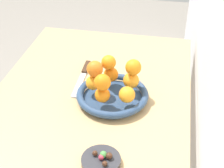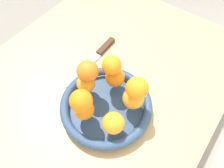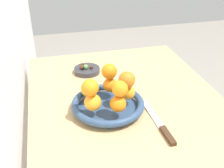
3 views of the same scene
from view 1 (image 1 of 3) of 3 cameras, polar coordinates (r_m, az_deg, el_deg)
dining_table at (r=1.38m, az=-3.50°, el=-4.90°), size 1.10×0.76×0.74m
fruit_bowl at (r=1.29m, az=0.08°, el=-1.92°), size 0.27×0.27×0.04m
candy_dish at (r=1.06m, az=-1.83°, el=-12.70°), size 0.12×0.12×0.02m
orange_0 at (r=1.29m, az=3.20°, el=0.60°), size 0.06×0.06×0.06m
orange_1 at (r=1.32m, az=-0.18°, el=1.61°), size 0.06×0.06×0.06m
orange_2 at (r=1.28m, az=-3.17°, el=0.20°), size 0.05×0.05×0.05m
orange_3 at (r=1.21m, az=-1.60°, el=-1.82°), size 0.05×0.05×0.05m
orange_4 at (r=1.21m, az=2.51°, el=-1.78°), size 0.06×0.06×0.06m
orange_5 at (r=1.18m, az=-1.61°, el=0.27°), size 0.06×0.06×0.06m
orange_6 at (r=1.25m, az=-2.87°, el=2.53°), size 0.06×0.06×0.06m
orange_7 at (r=1.29m, az=-0.57°, el=3.61°), size 0.06×0.06×0.06m
orange_8 at (r=1.25m, az=3.56°, el=2.80°), size 0.06×0.06×0.06m
candy_ball_0 at (r=1.04m, az=-1.80°, el=-12.07°), size 0.02×0.02×0.02m
candy_ball_1 at (r=1.06m, az=-2.85°, el=-11.42°), size 0.02×0.02×0.02m
candy_ball_2 at (r=1.04m, az=-0.49°, el=-11.86°), size 0.02×0.02×0.02m
candy_ball_3 at (r=1.03m, az=-1.22°, el=-13.11°), size 0.02×0.02×0.02m
candy_ball_4 at (r=1.05m, az=-1.44°, el=-11.65°), size 0.02×0.02×0.02m
knife at (r=1.44m, az=-4.85°, el=1.46°), size 0.26×0.03×0.01m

